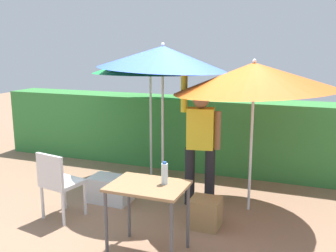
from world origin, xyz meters
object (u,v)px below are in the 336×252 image
(cooler_box, at_px, (111,189))
(crate_cardboard, at_px, (205,213))
(bottle_water, at_px, (165,173))
(umbrella_yellow, at_px, (254,77))
(chair_plastic, at_px, (59,181))
(folding_table, at_px, (148,194))
(umbrella_rainbow, at_px, (150,63))
(person_vendor, at_px, (200,140))
(umbrella_orange, at_px, (163,57))

(cooler_box, distance_m, crate_cardboard, 1.51)
(bottle_water, bearing_deg, cooler_box, 140.47)
(umbrella_yellow, relative_size, bottle_water, 8.76)
(umbrella_yellow, distance_m, chair_plastic, 2.83)
(umbrella_yellow, height_order, folding_table, umbrella_yellow)
(chair_plastic, bearing_deg, umbrella_rainbow, 76.25)
(person_vendor, bearing_deg, bottle_water, -89.36)
(umbrella_orange, height_order, crate_cardboard, umbrella_orange)
(umbrella_rainbow, distance_m, person_vendor, 1.68)
(cooler_box, bearing_deg, crate_cardboard, -10.94)
(cooler_box, relative_size, folding_table, 0.72)
(umbrella_orange, relative_size, umbrella_yellow, 1.07)
(umbrella_orange, bearing_deg, umbrella_rainbow, 127.93)
(person_vendor, distance_m, chair_plastic, 1.94)
(umbrella_yellow, relative_size, person_vendor, 1.12)
(chair_plastic, bearing_deg, crate_cardboard, 13.81)
(folding_table, bearing_deg, umbrella_rainbow, 112.88)
(folding_table, bearing_deg, umbrella_orange, 106.63)
(bottle_water, bearing_deg, umbrella_rainbow, 117.01)
(umbrella_rainbow, bearing_deg, person_vendor, -36.27)
(crate_cardboard, xyz_separation_m, folding_table, (-0.40, -0.82, 0.50))
(folding_table, relative_size, bottle_water, 3.33)
(umbrella_orange, xyz_separation_m, chair_plastic, (-0.91, -1.31, -1.53))
(chair_plastic, distance_m, bottle_water, 1.64)
(umbrella_orange, distance_m, umbrella_yellow, 1.35)
(person_vendor, xyz_separation_m, folding_table, (-0.14, -1.46, -0.25))
(umbrella_rainbow, distance_m, folding_table, 2.75)
(crate_cardboard, xyz_separation_m, bottle_water, (-0.25, -0.73, 0.71))
(bottle_water, bearing_deg, person_vendor, 90.64)
(umbrella_orange, distance_m, chair_plastic, 2.21)
(chair_plastic, relative_size, cooler_box, 1.54)
(umbrella_yellow, distance_m, folding_table, 2.06)
(cooler_box, bearing_deg, chair_plastic, -114.40)
(umbrella_rainbow, relative_size, person_vendor, 1.14)
(crate_cardboard, bearing_deg, folding_table, -116.22)
(person_vendor, bearing_deg, folding_table, -95.40)
(person_vendor, bearing_deg, crate_cardboard, -67.36)
(umbrella_yellow, bearing_deg, cooler_box, -167.69)
(person_vendor, distance_m, cooler_box, 1.47)
(umbrella_orange, distance_m, person_vendor, 1.29)
(umbrella_orange, height_order, umbrella_yellow, umbrella_orange)
(chair_plastic, height_order, cooler_box, chair_plastic)
(umbrella_rainbow, bearing_deg, folding_table, -67.12)
(umbrella_yellow, distance_m, crate_cardboard, 1.82)
(umbrella_rainbow, height_order, umbrella_yellow, umbrella_rainbow)
(umbrella_orange, height_order, person_vendor, umbrella_orange)
(umbrella_orange, bearing_deg, chair_plastic, -124.94)
(chair_plastic, bearing_deg, cooler_box, 65.60)
(chair_plastic, bearing_deg, folding_table, -14.79)
(umbrella_yellow, bearing_deg, crate_cardboard, -120.45)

